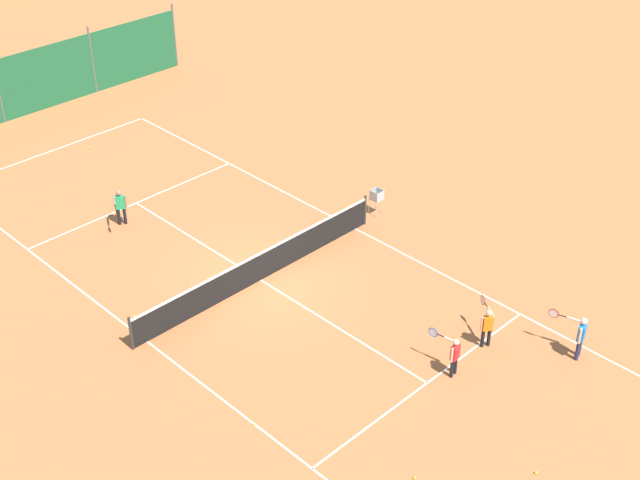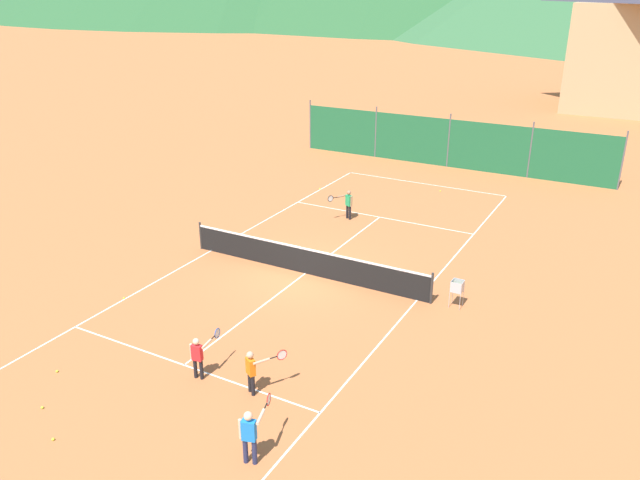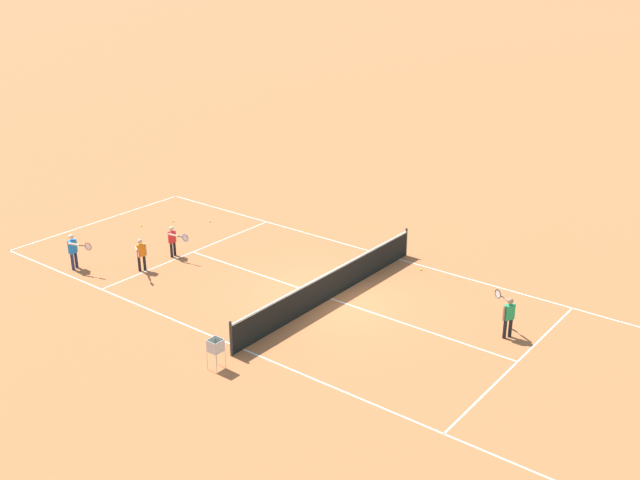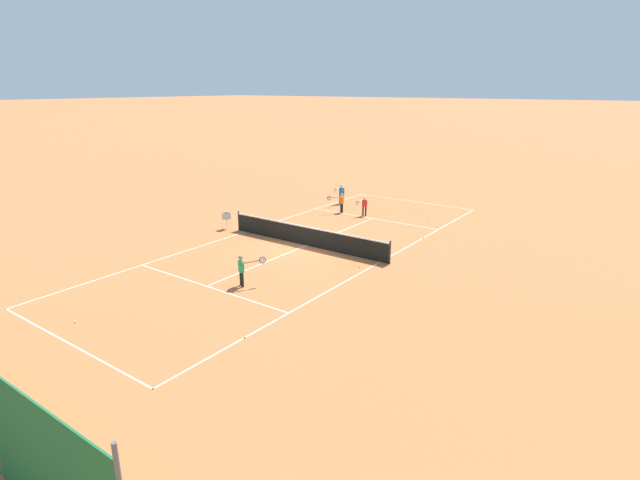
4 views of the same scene
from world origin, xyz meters
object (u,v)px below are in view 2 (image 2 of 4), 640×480
player_near_service (250,432)px  ball_hopper (457,288)px  player_far_service (348,203)px  tennis_ball_by_net_left (53,439)px  tennis_ball_service_box (57,371)px  tennis_ball_alley_left (440,191)px  player_far_baseline (199,354)px  tennis_ball_alley_right (124,298)px  tennis_ball_far_corner (320,189)px  tennis_ball_mid_court (237,242)px  tennis_net (305,260)px  player_near_baseline (253,369)px  tennis_ball_by_net_right (42,407)px

player_near_service → ball_hopper: (1.71, 8.67, -0.10)m
player_near_service → player_far_service: bearing=108.6°
tennis_ball_by_net_left → tennis_ball_service_box: same height
player_far_service → tennis_ball_alley_left: player_far_service is taller
player_far_baseline → player_far_service: (-1.84, 12.15, 0.05)m
tennis_ball_alley_right → ball_hopper: ball_hopper is taller
tennis_ball_far_corner → tennis_ball_alley_right: bearing=-90.1°
player_far_baseline → tennis_ball_mid_court: bearing=119.8°
tennis_net → tennis_ball_by_net_left: tennis_net is taller
tennis_ball_alley_left → tennis_ball_service_box: bearing=-101.1°
player_near_baseline → tennis_ball_alley_right: 6.79m
tennis_ball_mid_court → tennis_ball_service_box: size_ratio=1.00×
tennis_net → tennis_ball_by_net_left: (-0.61, -10.07, -0.47)m
player_near_baseline → tennis_ball_alley_left: bearing=93.8°
ball_hopper → tennis_net: bearing=-178.1°
player_far_service → tennis_ball_mid_court: (-2.60, -4.39, -0.70)m
player_near_baseline → tennis_ball_alley_right: (-6.43, 2.08, -0.66)m
tennis_net → ball_hopper: 5.31m
tennis_net → tennis_ball_by_net_left: bearing=-93.4°
player_near_baseline → tennis_ball_alley_right: size_ratio=17.94×
player_near_baseline → tennis_ball_far_corner: (-6.41, 15.06, -0.66)m
player_near_service → tennis_ball_mid_court: size_ratio=19.63×
player_far_service → player_near_service: player_near_service is taller
tennis_ball_service_box → tennis_ball_far_corner: bearing=94.9°
ball_hopper → player_far_baseline: bearing=-124.1°
tennis_ball_by_net_right → tennis_net: bearing=79.5°
tennis_net → player_near_service: (3.60, -8.49, 0.25)m
player_near_service → tennis_net: bearing=112.9°
player_far_service → tennis_ball_by_net_left: size_ratio=19.13×
tennis_ball_mid_court → tennis_ball_alley_right: 5.58m
player_near_baseline → tennis_ball_by_net_right: size_ratio=17.94×
tennis_ball_alley_right → tennis_ball_by_net_right: bearing=-64.5°
tennis_net → ball_hopper: (5.30, 0.18, 0.16)m
tennis_ball_far_corner → tennis_ball_by_net_right: (2.37, -17.99, 0.00)m
tennis_ball_alley_right → ball_hopper: bearing=26.0°
player_near_service → player_far_baseline: bearing=146.8°
player_near_service → tennis_ball_by_net_left: 4.54m
player_far_baseline → player_far_service: 12.29m
tennis_net → tennis_ball_alley_left: 11.12m
tennis_ball_far_corner → player_near_service: bearing=-65.6°
player_far_service → tennis_ball_by_net_right: 15.00m
tennis_ball_by_net_left → ball_hopper: size_ratio=0.07×
player_near_service → ball_hopper: 8.84m
tennis_ball_mid_court → tennis_ball_service_box: (1.06, -9.38, 0.00)m
tennis_ball_service_box → ball_hopper: (7.97, 8.41, 0.62)m
tennis_ball_by_net_right → ball_hopper: size_ratio=0.07×
tennis_ball_far_corner → tennis_ball_service_box: size_ratio=1.00×
player_far_baseline → player_far_service: bearing=98.6°
tennis_net → tennis_ball_service_box: 8.67m
player_far_service → tennis_ball_alley_right: player_far_service is taller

